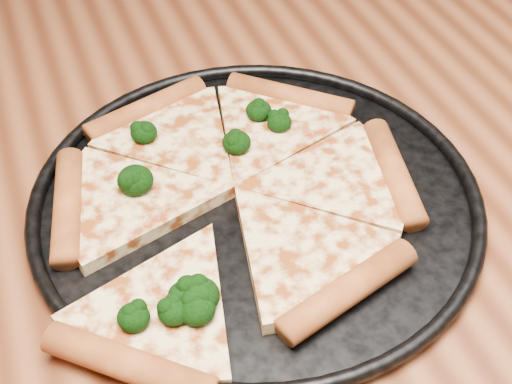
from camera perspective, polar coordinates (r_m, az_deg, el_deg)
name	(u,v)px	position (r m, az deg, el deg)	size (l,w,h in m)	color
dining_table	(261,252)	(0.70, 0.38, -4.65)	(1.20, 0.90, 0.75)	brown
pizza_pan	(256,199)	(0.61, 0.00, -0.56)	(0.37, 0.37, 0.02)	black
pizza	(231,195)	(0.60, -1.94, -0.20)	(0.33, 0.34, 0.02)	#FFDE9C
broccoli_florets	(192,216)	(0.57, -4.99, -1.88)	(0.20, 0.22, 0.02)	black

